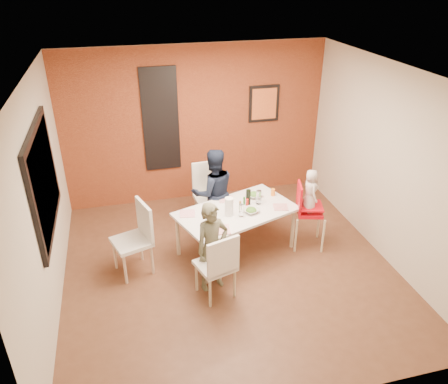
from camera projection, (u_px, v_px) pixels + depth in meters
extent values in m
plane|color=brown|center=(229.00, 267.00, 6.17)|extent=(4.50, 4.50, 0.00)
cube|color=white|center=(231.00, 75.00, 4.91)|extent=(4.50, 4.50, 0.02)
cube|color=beige|center=(196.00, 125.00, 7.47)|extent=(4.50, 0.02, 2.70)
cube|color=beige|center=(300.00, 299.00, 3.61)|extent=(4.50, 0.02, 2.70)
cube|color=beige|center=(42.00, 203.00, 5.05)|extent=(0.02, 4.50, 2.70)
cube|color=beige|center=(387.00, 164.00, 6.03)|extent=(0.02, 4.50, 2.70)
cube|color=maroon|center=(196.00, 125.00, 7.45)|extent=(4.50, 0.02, 2.70)
cube|color=black|center=(43.00, 180.00, 5.13)|extent=(0.05, 1.70, 1.30)
cube|color=black|center=(45.00, 180.00, 5.14)|extent=(0.02, 1.55, 1.15)
cube|color=silver|center=(161.00, 120.00, 7.24)|extent=(0.55, 0.03, 1.70)
cube|color=black|center=(161.00, 120.00, 7.23)|extent=(0.60, 0.03, 1.76)
cube|color=black|center=(264.00, 104.00, 7.55)|extent=(0.54, 0.03, 0.64)
cube|color=orange|center=(264.00, 104.00, 7.54)|extent=(0.44, 0.01, 0.54)
cube|color=white|center=(236.00, 212.00, 6.21)|extent=(1.87, 1.42, 0.04)
cylinder|color=#C5B192|center=(206.00, 263.00, 5.72)|extent=(0.06, 0.06, 0.65)
cylinder|color=#C5B192|center=(178.00, 236.00, 6.29)|extent=(0.06, 0.06, 0.65)
cylinder|color=#C5B192|center=(293.00, 228.00, 6.46)|extent=(0.06, 0.06, 0.65)
cylinder|color=#C5B192|center=(261.00, 207.00, 7.03)|extent=(0.06, 0.06, 0.65)
cube|color=white|center=(215.00, 265.00, 5.48)|extent=(0.55, 0.55, 0.05)
cube|color=white|center=(223.00, 257.00, 5.21)|extent=(0.43, 0.17, 0.50)
cylinder|color=tan|center=(220.00, 268.00, 5.80)|extent=(0.04, 0.04, 0.43)
cylinder|color=tan|center=(235.00, 283.00, 5.53)|extent=(0.04, 0.04, 0.43)
cylinder|color=tan|center=(196.00, 277.00, 5.64)|extent=(0.04, 0.04, 0.43)
cylinder|color=tan|center=(210.00, 293.00, 5.37)|extent=(0.04, 0.04, 0.43)
cube|color=white|center=(211.00, 199.00, 6.89)|extent=(0.52, 0.52, 0.06)
cube|color=white|center=(207.00, 178.00, 6.95)|extent=(0.49, 0.08, 0.56)
cylinder|color=#BEAD8D|center=(203.00, 222.00, 6.79)|extent=(0.04, 0.04, 0.48)
cylinder|color=#BEAD8D|center=(196.00, 210.00, 7.13)|extent=(0.04, 0.04, 0.48)
cylinder|color=#BEAD8D|center=(227.00, 218.00, 6.90)|extent=(0.04, 0.04, 0.48)
cylinder|color=#BEAD8D|center=(220.00, 206.00, 7.24)|extent=(0.04, 0.04, 0.48)
cube|color=white|center=(132.00, 242.00, 5.87)|extent=(0.60, 0.60, 0.05)
cube|color=white|center=(145.00, 220.00, 5.85)|extent=(0.19, 0.46, 0.54)
cylinder|color=#C4AB92|center=(115.00, 255.00, 6.04)|extent=(0.04, 0.04, 0.46)
cylinder|color=#C4AB92|center=(141.00, 246.00, 6.23)|extent=(0.04, 0.04, 0.46)
cylinder|color=#C4AB92|center=(125.00, 269.00, 5.75)|extent=(0.04, 0.04, 0.46)
cylinder|color=#C4AB92|center=(152.00, 260.00, 5.94)|extent=(0.04, 0.04, 0.46)
cube|color=red|center=(309.00, 212.00, 6.41)|extent=(0.44, 0.44, 0.05)
cube|color=red|center=(299.00, 197.00, 6.30)|extent=(0.13, 0.35, 0.42)
cube|color=red|center=(310.00, 206.00, 6.36)|extent=(0.44, 0.44, 0.02)
cylinder|color=beige|center=(323.00, 236.00, 6.37)|extent=(0.03, 0.03, 0.55)
cylinder|color=beige|center=(296.00, 236.00, 6.38)|extent=(0.03, 0.03, 0.55)
cylinder|color=beige|center=(319.00, 222.00, 6.72)|extent=(0.03, 0.03, 0.55)
cylinder|color=beige|center=(293.00, 222.00, 6.73)|extent=(0.03, 0.03, 0.55)
imported|color=brown|center=(212.00, 247.00, 5.53)|extent=(0.52, 0.41, 1.23)
imported|color=black|center=(213.00, 192.00, 6.66)|extent=(0.72, 0.57, 1.41)
imported|color=beige|center=(310.00, 191.00, 6.24)|extent=(0.21, 0.32, 0.65)
cube|color=white|center=(221.00, 230.00, 5.75)|extent=(0.27, 0.27, 0.01)
cube|color=white|center=(226.00, 199.00, 6.49)|extent=(0.24, 0.24, 0.01)
cube|color=silver|center=(281.00, 207.00, 6.28)|extent=(0.25, 0.25, 0.01)
cube|color=white|center=(187.00, 214.00, 6.12)|extent=(0.24, 0.24, 0.01)
imported|color=silver|center=(251.00, 211.00, 6.15)|extent=(0.29, 0.29, 0.05)
imported|color=silver|center=(254.00, 195.00, 6.56)|extent=(0.30, 0.30, 0.06)
cylinder|color=black|center=(248.00, 198.00, 6.26)|extent=(0.07, 0.07, 0.26)
cylinder|color=white|center=(241.00, 210.00, 6.02)|extent=(0.07, 0.07, 0.19)
cylinder|color=white|center=(259.00, 197.00, 6.33)|extent=(0.08, 0.08, 0.21)
cylinder|color=white|center=(229.00, 207.00, 6.03)|extent=(0.12, 0.12, 0.27)
cylinder|color=red|center=(247.00, 203.00, 6.25)|extent=(0.04, 0.04, 0.14)
cylinder|color=#2C7527|center=(244.00, 201.00, 6.33)|extent=(0.03, 0.03, 0.12)
cylinder|color=brown|center=(240.00, 205.00, 6.22)|extent=(0.03, 0.03, 0.12)
cylinder|color=orange|center=(273.00, 192.00, 6.58)|extent=(0.06, 0.06, 0.11)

